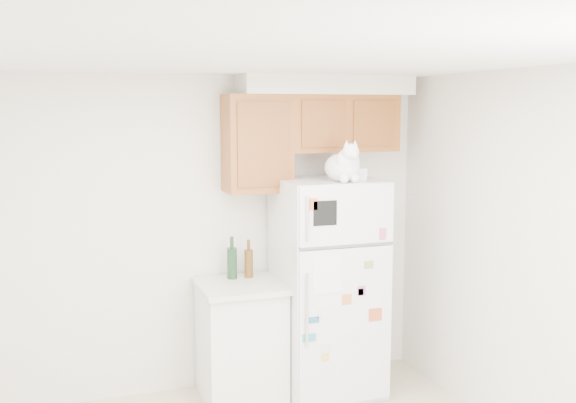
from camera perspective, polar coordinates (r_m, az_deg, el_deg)
name	(u,v)px	position (r m, az deg, el deg)	size (l,w,h in m)	color
room_shell	(272,214)	(3.63, -1.33, -1.10)	(3.84, 4.04, 2.52)	silver
refrigerator	(328,286)	(5.35, 3.38, -7.19)	(0.76, 0.78, 1.70)	silver
base_counter	(241,340)	(5.32, -4.00, -11.66)	(0.64, 0.64, 0.92)	white
cat	(344,166)	(5.03, 4.79, 3.04)	(0.31, 0.45, 0.32)	white
storage_box_back	(342,170)	(5.40, 4.57, 2.64)	(0.18, 0.13, 0.10)	white
storage_box_front	(355,174)	(5.18, 5.72, 2.34)	(0.15, 0.11, 0.09)	white
bottle_green	(232,258)	(5.29, -4.77, -4.76)	(0.08, 0.08, 0.33)	#19381E
bottle_amber	(249,258)	(5.32, -3.35, -4.84)	(0.07, 0.07, 0.30)	#593814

